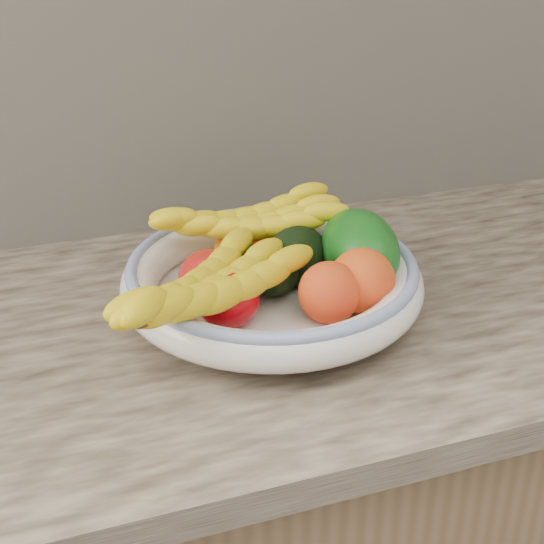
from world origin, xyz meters
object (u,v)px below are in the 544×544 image
(banana_bunch_back, at_px, (248,226))
(fruit_bowl, at_px, (272,280))
(green_mango, at_px, (359,250))
(banana_bunch_front, at_px, (208,294))

(banana_bunch_back, bearing_deg, fruit_bowl, -84.97)
(green_mango, height_order, banana_bunch_front, green_mango)
(banana_bunch_front, bearing_deg, banana_bunch_back, 22.45)
(green_mango, relative_size, banana_bunch_front, 0.47)
(fruit_bowl, bearing_deg, banana_bunch_front, -145.90)
(fruit_bowl, bearing_deg, green_mango, -3.44)
(green_mango, distance_m, banana_bunch_back, 0.16)
(banana_bunch_back, height_order, banana_bunch_front, banana_bunch_back)
(fruit_bowl, height_order, banana_bunch_front, banana_bunch_front)
(green_mango, relative_size, banana_bunch_back, 0.52)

